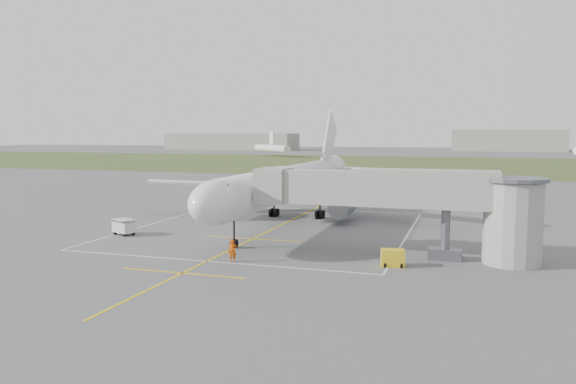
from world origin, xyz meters
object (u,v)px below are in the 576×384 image
(ramp_worker_nose, at_px, (232,251))
(baggage_cart, at_px, (124,227))
(gpu_unit, at_px, (393,258))
(ramp_worker_wing, at_px, (204,211))
(jet_bridge, at_px, (417,200))
(airliner, at_px, (287,184))

(ramp_worker_nose, bearing_deg, baggage_cart, 131.84)
(gpu_unit, bearing_deg, ramp_worker_wing, 132.06)
(gpu_unit, relative_size, ramp_worker_wing, 1.15)
(jet_bridge, xyz_separation_m, ramp_worker_nose, (-13.66, -6.09, -3.84))
(airliner, relative_size, ramp_worker_nose, 25.84)
(gpu_unit, bearing_deg, airliner, 116.40)
(ramp_worker_nose, xyz_separation_m, ramp_worker_wing, (-12.46, 20.21, -0.05))
(baggage_cart, distance_m, ramp_worker_nose, 16.94)
(airliner, xyz_separation_m, gpu_unit, (14.30, -17.93, -3.74))
(gpu_unit, xyz_separation_m, baggage_cart, (-27.35, 5.23, 0.17))
(airliner, height_order, gpu_unit, airliner)
(gpu_unit, bearing_deg, ramp_worker_nose, 179.01)
(baggage_cart, distance_m, ramp_worker_wing, 12.84)
(airliner, bearing_deg, ramp_worker_nose, -84.21)
(baggage_cart, relative_size, ramp_worker_wing, 1.55)
(airliner, height_order, baggage_cart, airliner)
(jet_bridge, bearing_deg, baggage_cart, 176.90)
(gpu_unit, xyz_separation_m, ramp_worker_wing, (-24.70, 17.79, 0.20))
(jet_bridge, xyz_separation_m, baggage_cart, (-28.77, 1.56, -3.93))
(gpu_unit, height_order, ramp_worker_nose, ramp_worker_nose)
(jet_bridge, distance_m, baggage_cart, 29.08)
(ramp_worker_wing, bearing_deg, airliner, -119.74)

